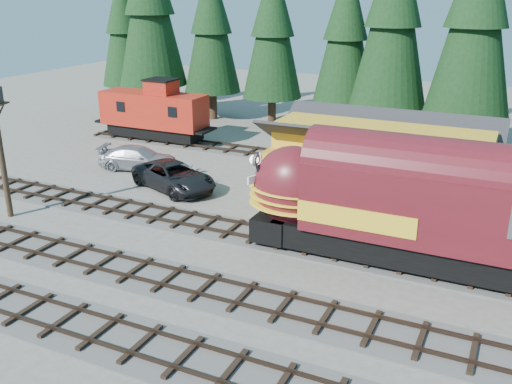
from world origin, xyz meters
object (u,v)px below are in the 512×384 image
at_px(depot, 379,159).
at_px(caboose, 154,112).
at_px(pickup_truck_b, 138,158).
at_px(locomotive, 420,212).
at_px(pickup_truck_a, 174,176).

distance_m(depot, caboose, 21.90).
distance_m(caboose, pickup_truck_b, 8.20).
height_order(locomotive, pickup_truck_b, locomotive).
bearing_deg(pickup_truck_b, pickup_truck_a, -132.68).
bearing_deg(caboose, pickup_truck_b, -63.48).
bearing_deg(caboose, pickup_truck_a, -49.93).
relative_size(depot, pickup_truck_a, 2.06).
bearing_deg(caboose, locomotive, -30.23).
height_order(caboose, pickup_truck_a, caboose).
height_order(depot, pickup_truck_a, depot).
height_order(caboose, pickup_truck_b, caboose).
relative_size(locomotive, caboose, 1.89).
relative_size(caboose, pickup_truck_b, 1.63).
bearing_deg(pickup_truck_b, locomotive, -122.46).
bearing_deg(caboose, depot, -20.04).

